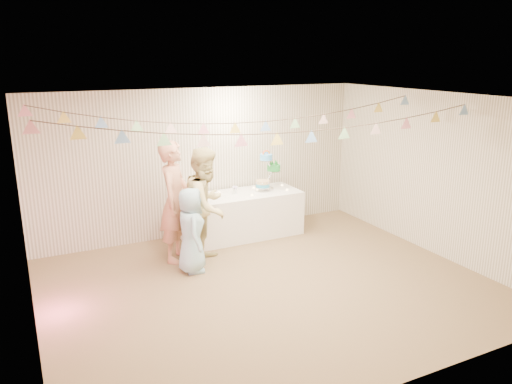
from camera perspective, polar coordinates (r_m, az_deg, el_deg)
name	(u,v)px	position (r m, az deg, el deg)	size (l,w,h in m)	color
floor	(268,286)	(7.14, 1.44, -10.68)	(6.00, 6.00, 0.00)	brown
ceiling	(270,99)	(6.43, 1.59, 10.61)	(6.00, 6.00, 0.00)	silver
back_wall	(203,162)	(8.89, -6.04, 3.39)	(6.00, 6.00, 0.00)	silver
front_wall	(398,265)	(4.73, 15.93, -8.06)	(6.00, 6.00, 0.00)	silver
left_wall	(24,231)	(5.95, -25.02, -4.07)	(5.00, 5.00, 0.00)	silver
right_wall	(435,174)	(8.46, 19.81, 1.93)	(5.00, 5.00, 0.00)	silver
table	(242,215)	(8.88, -1.65, -2.61)	(2.09, 0.84, 0.78)	white
cake_stand	(268,173)	(8.97, 1.38, 2.19)	(0.60, 0.36, 0.68)	silver
cake_bottom	(262,188)	(8.91, 0.69, 0.44)	(0.31, 0.31, 0.15)	#2A9DC7
cake_middle	(274,170)	(9.13, 2.12, 2.53)	(0.27, 0.27, 0.22)	#1E8C35
cake_top_tier	(266,158)	(8.85, 1.14, 3.92)	(0.25, 0.25, 0.19)	#4BA4EC
platter	(217,199)	(8.55, -4.45, -0.80)	(0.30, 0.30, 0.02)	white
posy	(235,192)	(8.76, -2.42, 0.05)	(0.12, 0.12, 0.14)	white
person_adult_a	(175,201)	(7.81, -9.23, -1.06)	(0.69, 0.46, 1.90)	tan
person_adult_b	(206,206)	(7.68, -5.69, -1.57)	(0.88, 0.69, 1.81)	#CFBF7F
person_child	(191,230)	(7.42, -7.42, -4.36)	(0.63, 0.41, 1.29)	#9AC8DA
bunting_back	(235,110)	(7.44, -2.44, 9.32)	(5.60, 1.10, 0.40)	pink
bunting_front	(277,123)	(6.29, 2.44, 7.92)	(5.60, 0.90, 0.36)	#72A5E5
tealight_0	(202,201)	(8.34, -6.23, -0.98)	(0.04, 0.04, 0.03)	#FFD88C
tealight_1	(219,193)	(8.79, -4.23, -0.07)	(0.04, 0.04, 0.03)	#FFD88C
tealight_2	(252,195)	(8.61, -0.45, -0.35)	(0.04, 0.04, 0.03)	#FFD88C
tealight_3	(254,188)	(9.10, -0.25, 0.51)	(0.04, 0.04, 0.03)	#FFD88C
tealight_4	(287,190)	(8.97, 3.58, 0.27)	(0.04, 0.04, 0.03)	#FFD88C
tealight_5	(282,185)	(9.29, 2.99, 0.80)	(0.04, 0.04, 0.03)	#FFD88C
tealight_6	(257,189)	(8.97, 0.16, 0.30)	(0.04, 0.04, 0.03)	#FFD88C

